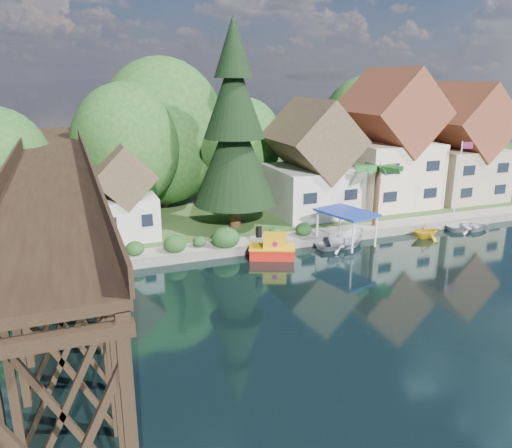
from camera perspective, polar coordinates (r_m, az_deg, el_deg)
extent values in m
plane|color=black|center=(33.60, 7.83, -7.23)|extent=(140.00, 140.00, 0.00)
cube|color=#294B1E|center=(64.06, -6.81, 4.50)|extent=(140.00, 52.00, 0.50)
cube|color=slate|center=(41.85, 7.46, -1.93)|extent=(60.00, 0.40, 0.62)
cube|color=gray|center=(43.80, 8.98, -0.85)|extent=(50.00, 2.60, 0.06)
cube|color=black|center=(16.94, -21.37, -18.61)|extent=(4.00, 0.36, 8.00)
cube|color=black|center=(19.68, -21.42, -13.39)|extent=(4.00, 0.36, 8.00)
cube|color=black|center=(22.54, -21.46, -9.48)|extent=(4.00, 0.36, 8.00)
cube|color=black|center=(25.48, -21.48, -6.45)|extent=(4.00, 0.36, 8.00)
cube|color=black|center=(28.47, -21.50, -4.05)|extent=(4.00, 0.36, 8.00)
cube|color=black|center=(31.51, -21.52, -2.12)|extent=(4.00, 0.36, 8.00)
cube|color=black|center=(34.57, -21.53, -0.52)|extent=(4.00, 0.36, 8.00)
cube|color=black|center=(37.66, -21.55, 0.81)|extent=(4.00, 0.36, 8.00)
cube|color=black|center=(40.76, -21.56, 1.94)|extent=(4.00, 0.36, 8.00)
cube|color=black|center=(43.88, -21.56, 2.91)|extent=(4.00, 0.36, 8.00)
cube|color=black|center=(47.01, -21.57, 3.76)|extent=(4.00, 0.36, 8.00)
cube|color=black|center=(50.15, -21.58, 4.49)|extent=(4.00, 0.36, 8.00)
cube|color=black|center=(53.30, -21.58, 5.14)|extent=(4.00, 0.36, 8.00)
cube|color=black|center=(33.39, -25.26, 5.65)|extent=(0.35, 44.00, 0.35)
cube|color=black|center=(33.30, -19.25, 6.27)|extent=(0.35, 44.00, 0.35)
cube|color=black|center=(33.25, -22.32, 6.48)|extent=(4.00, 44.00, 0.30)
cube|color=black|center=(33.29, -25.87, 7.03)|extent=(0.12, 44.00, 0.80)
cube|color=black|center=(33.18, -18.96, 7.76)|extent=(0.12, 44.00, 0.80)
cube|color=beige|center=(49.38, 6.27, 3.90)|extent=(7.50, 8.00, 4.50)
cube|color=#483626|center=(48.55, 6.46, 9.61)|extent=(7.64, 8.64, 7.64)
cube|color=black|center=(44.89, 6.22, 2.92)|extent=(1.35, 0.08, 1.00)
cube|color=black|center=(46.91, 10.81, 3.32)|extent=(1.35, 0.08, 1.00)
cube|color=beige|center=(54.22, 14.62, 5.67)|extent=(8.50, 8.50, 6.50)
cube|color=brown|center=(53.45, 15.11, 12.32)|extent=(8.65, 9.18, 8.65)
cube|color=black|center=(49.37, 15.23, 4.99)|extent=(1.53, 0.08, 1.00)
cube|color=black|center=(52.28, 19.49, 5.24)|extent=(1.53, 0.08, 1.00)
cube|color=tan|center=(59.56, 21.99, 5.45)|extent=(8.00, 8.00, 5.50)
cube|color=brown|center=(58.86, 22.59, 10.83)|extent=(8.15, 8.64, 8.15)
cube|color=black|center=(55.11, 23.10, 4.81)|extent=(1.44, 0.08, 1.00)
cube|color=black|center=(58.28, 26.31, 5.00)|extent=(1.44, 0.08, 1.00)
cube|color=beige|center=(43.03, -14.68, 0.88)|extent=(5.00, 5.00, 3.50)
cube|color=#483626|center=(42.25, -15.03, 5.52)|extent=(5.09, 5.40, 5.09)
cube|color=black|center=(40.43, -16.24, 0.02)|extent=(0.90, 0.08, 1.00)
cube|color=black|center=(40.71, -12.32, 0.42)|extent=(0.90, 0.08, 1.00)
cylinder|color=#382314|center=(47.35, -14.16, 2.95)|extent=(0.50, 0.50, 4.50)
ellipsoid|color=#1B4619|center=(46.51, -14.57, 8.64)|extent=(4.40, 4.40, 5.06)
cylinder|color=#382314|center=(51.74, -10.34, 4.56)|extent=(0.50, 0.50, 4.95)
ellipsoid|color=#1B4619|center=(50.94, -10.64, 10.32)|extent=(5.00, 5.00, 5.75)
cylinder|color=#382314|center=(55.06, -1.26, 5.06)|extent=(0.50, 0.50, 4.05)
ellipsoid|color=#1B4619|center=(54.38, -1.29, 9.48)|extent=(4.00, 4.00, 4.60)
cylinder|color=#382314|center=(61.60, 12.08, 6.14)|extent=(0.50, 0.50, 4.50)
ellipsoid|color=#1B4619|center=(60.96, 12.34, 10.54)|extent=(4.60, 4.60, 5.29)
cylinder|color=#382314|center=(63.30, 20.15, 5.35)|extent=(0.50, 0.50, 3.60)
ellipsoid|color=#1B4619|center=(62.75, 20.49, 8.76)|extent=(3.80, 3.80, 4.37)
cylinder|color=#382314|center=(43.52, -26.60, 0.19)|extent=(0.50, 0.50, 4.05)
ellipsoid|color=#163D15|center=(38.70, -9.24, -2.05)|extent=(1.98, 1.98, 1.53)
ellipsoid|color=#163D15|center=(39.45, -6.48, -1.84)|extent=(1.54, 1.54, 1.19)
ellipsoid|color=#163D15|center=(39.42, -3.49, -1.39)|extent=(2.20, 2.20, 1.70)
ellipsoid|color=#163D15|center=(38.48, -13.67, -2.56)|extent=(1.76, 1.76, 1.36)
ellipsoid|color=#163D15|center=(41.52, 2.19, -0.81)|extent=(1.54, 1.54, 1.19)
ellipsoid|color=#163D15|center=(42.24, 5.48, -0.45)|extent=(1.76, 1.76, 1.36)
cylinder|color=#382314|center=(44.32, -2.39, 1.71)|extent=(0.98, 0.98, 3.28)
cone|color=black|center=(43.33, -2.47, 8.01)|extent=(7.21, 7.21, 8.73)
cone|color=black|center=(42.88, -2.55, 14.51)|extent=(5.24, 5.24, 7.10)
cone|color=black|center=(42.92, -2.62, 19.62)|extent=(3.28, 3.28, 4.91)
cylinder|color=#382314|center=(45.61, 13.58, 2.82)|extent=(0.50, 0.50, 5.03)
ellipsoid|color=#184A1C|center=(45.07, 13.82, 6.21)|extent=(4.85, 4.85, 1.14)
cylinder|color=white|center=(51.67, 22.10, 4.84)|extent=(0.10, 0.10, 7.14)
cube|color=red|center=(51.44, 23.05, 8.28)|extent=(0.99, 0.34, 0.61)
cube|color=red|center=(38.48, 1.83, -3.32)|extent=(3.81, 2.97, 0.90)
cube|color=#E7A30C|center=(38.32, 1.83, -2.64)|extent=(3.96, 3.11, 0.11)
cube|color=#E7A30C|center=(38.17, 2.18, -1.97)|extent=(2.18, 1.94, 1.12)
cylinder|color=black|center=(37.96, 0.32, -0.91)|extent=(0.49, 0.49, 0.79)
cylinder|color=#9F0C4A|center=(37.51, 2.18, -2.31)|extent=(0.41, 0.24, 0.40)
cylinder|color=#9F0C4A|center=(38.83, 2.18, -1.65)|extent=(0.41, 0.24, 0.40)
cylinder|color=#9F0C4A|center=(38.19, 3.53, -1.99)|extent=(0.24, 0.41, 0.40)
imported|color=white|center=(41.39, 9.70, -2.04)|extent=(4.39, 3.21, 0.89)
imported|color=white|center=(41.56, 10.18, -1.58)|extent=(3.97, 2.29, 1.44)
cube|color=#17329B|center=(40.95, 10.33, 1.31)|extent=(4.23, 5.28, 0.17)
cylinder|color=white|center=(40.92, 13.53, -0.80)|extent=(0.17, 0.17, 2.61)
cylinder|color=white|center=(43.56, 9.56, 0.49)|extent=(0.17, 0.17, 2.61)
cylinder|color=white|center=(39.07, 10.99, -1.46)|extent=(0.17, 0.17, 2.61)
cylinder|color=white|center=(41.82, 7.02, -0.08)|extent=(0.17, 0.17, 2.61)
imported|color=gold|center=(45.50, 18.88, -0.61)|extent=(2.93, 2.55, 1.49)
imported|color=silver|center=(49.32, 23.14, -0.17)|extent=(4.46, 3.51, 0.84)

